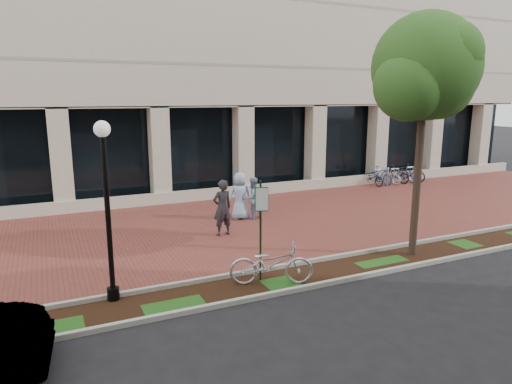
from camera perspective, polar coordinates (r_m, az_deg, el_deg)
name	(u,v)px	position (r m, az deg, el deg)	size (l,w,h in m)	color
ground	(247,224)	(16.94, -1.18, -4.01)	(120.00, 120.00, 0.00)	black
brick_plaza	(247,224)	(16.94, -1.18, -3.99)	(40.00, 9.00, 0.01)	brown
planting_strip	(326,272)	(12.56, 8.69, -9.87)	(40.00, 1.50, 0.01)	black
curb_plaza_side	(311,261)	(13.13, 6.87, -8.59)	(40.00, 0.12, 0.12)	#A9A99F
curb_street_side	(342,280)	(11.98, 10.72, -10.78)	(40.00, 0.12, 0.12)	#A9A99F
parking_sign	(261,219)	(11.38, 0.59, -3.33)	(0.34, 0.07, 2.61)	#143817
lamppost	(107,202)	(10.63, -18.13, -1.20)	(0.36, 0.36, 4.12)	black
street_tree	(426,74)	(13.81, 20.44, 13.66)	(3.53, 2.95, 6.90)	#423025
locked_bicycle	(271,263)	(11.50, 1.91, -8.92)	(0.73, 2.09, 1.10)	silver
pedestrian_left	(222,208)	(15.37, -4.23, -1.99)	(0.70, 0.46, 1.92)	#2B2B30
pedestrian_mid	(253,198)	(17.46, -0.43, -0.79)	(0.78, 0.61, 1.61)	#7D8DBB
pedestrian_right	(240,196)	(17.40, -2.04, -0.50)	(0.89, 0.58, 1.82)	#9BC0E8
bollard	(388,177)	(24.97, 16.15, 1.87)	(0.12, 0.12, 0.99)	silver
bike_rack_cluster	(392,175)	(25.85, 16.64, 2.06)	(3.56, 1.75, 0.96)	black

